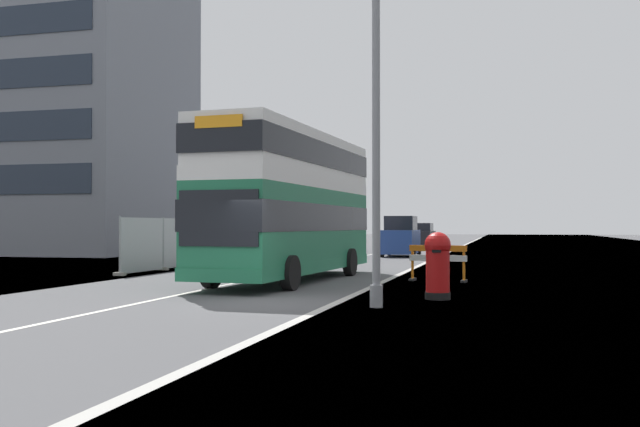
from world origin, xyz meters
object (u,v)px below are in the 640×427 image
object	(u,v)px
double_decker_bus	(290,203)
car_receding_mid	(342,237)
car_oncoming_near	(401,238)
car_receding_far	(421,236)
lamppost_foreground	(376,130)
roadworks_barrier	(438,258)
red_pillar_postbox	(438,262)

from	to	relation	value
double_decker_bus	car_receding_mid	distance (m)	27.93
car_oncoming_near	car_receding_far	distance (m)	15.33
car_receding_far	car_receding_mid	bearing A→B (deg)	-121.77
car_receding_far	lamppost_foreground	bearing A→B (deg)	-84.70
double_decker_bus	car_oncoming_near	size ratio (longest dim) A/B	2.68
double_decker_bus	car_oncoming_near	world-z (taller)	double_decker_bus
roadworks_barrier	car_oncoming_near	world-z (taller)	car_oncoming_near
lamppost_foreground	red_pillar_postbox	size ratio (longest dim) A/B	5.03
double_decker_bus	car_receding_far	xyz separation A→B (m)	(0.23, 35.25, -1.62)
car_oncoming_near	lamppost_foreground	bearing A→B (deg)	-82.94
roadworks_barrier	lamppost_foreground	bearing A→B (deg)	-94.65
red_pillar_postbox	car_receding_mid	bearing A→B (deg)	106.99
car_receding_mid	red_pillar_postbox	bearing A→B (deg)	-73.01
double_decker_bus	roadworks_barrier	distance (m)	5.20
car_oncoming_near	car_receding_mid	world-z (taller)	car_oncoming_near
roadworks_barrier	double_decker_bus	bearing A→B (deg)	-168.72
lamppost_foreground	car_oncoming_near	world-z (taller)	lamppost_foreground
car_oncoming_near	roadworks_barrier	bearing A→B (deg)	-78.22
lamppost_foreground	red_pillar_postbox	distance (m)	3.90
roadworks_barrier	car_receding_mid	size ratio (longest dim) A/B	0.44
double_decker_bus	roadworks_barrier	xyz separation A→B (m)	(4.77, 0.95, -1.82)
double_decker_bus	car_receding_mid	xyz separation A→B (m)	(-4.56, 27.52, -1.55)
lamppost_foreground	car_receding_mid	distance (m)	35.60
lamppost_foreground	car_oncoming_near	bearing A→B (deg)	97.06
red_pillar_postbox	car_oncoming_near	world-z (taller)	car_oncoming_near
car_oncoming_near	car_receding_mid	size ratio (longest dim) A/B	0.95
red_pillar_postbox	car_receding_far	distance (m)	40.33
roadworks_barrier	red_pillar_postbox	bearing A→B (deg)	-84.68
roadworks_barrier	car_receding_far	bearing A→B (deg)	97.54
lamppost_foreground	car_receding_far	world-z (taller)	lamppost_foreground
roadworks_barrier	car_receding_far	world-z (taller)	car_receding_far
red_pillar_postbox	lamppost_foreground	bearing A→B (deg)	-118.96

